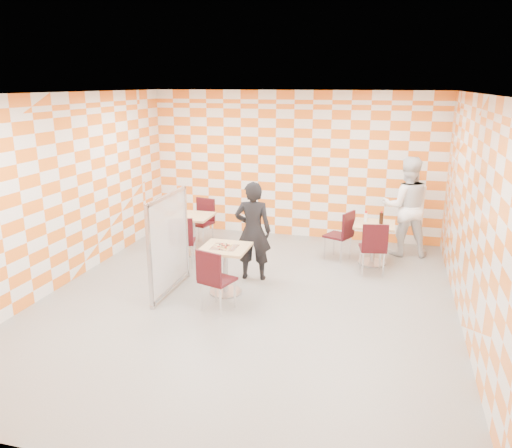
# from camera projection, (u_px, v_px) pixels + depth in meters

# --- Properties ---
(room_shell) EXTENTS (7.00, 7.00, 7.00)m
(room_shell) POSITION_uv_depth(u_px,v_px,m) (256.00, 195.00, 7.52)
(room_shell) COLOR gray
(room_shell) RESTS_ON ground
(main_table) EXTENTS (0.70, 0.70, 0.75)m
(main_table) POSITION_uv_depth(u_px,v_px,m) (225.00, 262.00, 7.59)
(main_table) COLOR #DCB976
(main_table) RESTS_ON ground
(second_table) EXTENTS (0.70, 0.70, 0.75)m
(second_table) POSITION_uv_depth(u_px,v_px,m) (374.00, 236.00, 8.84)
(second_table) COLOR #DCB976
(second_table) RESTS_ON ground
(empty_table) EXTENTS (0.70, 0.70, 0.75)m
(empty_table) POSITION_uv_depth(u_px,v_px,m) (193.00, 228.00, 9.39)
(empty_table) COLOR #DCB976
(empty_table) RESTS_ON ground
(chair_main_front) EXTENTS (0.53, 0.54, 0.92)m
(chair_main_front) POSITION_uv_depth(u_px,v_px,m) (214.00, 276.00, 6.94)
(chair_main_front) COLOR #380B10
(chair_main_front) RESTS_ON ground
(chair_second_front) EXTENTS (0.49, 0.50, 0.92)m
(chair_second_front) POSITION_uv_depth(u_px,v_px,m) (374.00, 245.00, 8.27)
(chair_second_front) COLOR #380B10
(chair_second_front) RESTS_ON ground
(chair_second_side) EXTENTS (0.56, 0.55, 0.92)m
(chair_second_side) POSITION_uv_depth(u_px,v_px,m) (343.00, 232.00, 9.00)
(chair_second_side) COLOR #380B10
(chair_second_side) RESTS_ON ground
(chair_empty_near) EXTENTS (0.52, 0.53, 0.92)m
(chair_empty_near) POSITION_uv_depth(u_px,v_px,m) (182.00, 238.00, 8.64)
(chair_empty_near) COLOR #380B10
(chair_empty_near) RESTS_ON ground
(chair_empty_far) EXTENTS (0.50, 0.51, 0.92)m
(chair_empty_far) POSITION_uv_depth(u_px,v_px,m) (203.00, 218.00, 9.93)
(chair_empty_far) COLOR #380B10
(chair_empty_far) RESTS_ON ground
(partition) EXTENTS (0.08, 1.38, 1.55)m
(partition) POSITION_uv_depth(u_px,v_px,m) (169.00, 243.00, 7.56)
(partition) COLOR white
(partition) RESTS_ON ground
(man_dark) EXTENTS (0.64, 0.47, 1.63)m
(man_dark) POSITION_uv_depth(u_px,v_px,m) (253.00, 231.00, 8.09)
(man_dark) COLOR black
(man_dark) RESTS_ON ground
(man_white) EXTENTS (1.00, 0.84, 1.86)m
(man_white) POSITION_uv_depth(u_px,v_px,m) (406.00, 206.00, 9.23)
(man_white) COLOR white
(man_white) RESTS_ON ground
(pizza_on_foil) EXTENTS (0.40, 0.40, 0.04)m
(pizza_on_foil) POSITION_uv_depth(u_px,v_px,m) (225.00, 246.00, 7.50)
(pizza_on_foil) COLOR silver
(pizza_on_foil) RESTS_ON main_table
(sport_bottle) EXTENTS (0.06, 0.06, 0.20)m
(sport_bottle) POSITION_uv_depth(u_px,v_px,m) (366.00, 217.00, 8.85)
(sport_bottle) COLOR white
(sport_bottle) RESTS_ON second_table
(soda_bottle) EXTENTS (0.07, 0.07, 0.23)m
(soda_bottle) POSITION_uv_depth(u_px,v_px,m) (381.00, 218.00, 8.73)
(soda_bottle) COLOR black
(soda_bottle) RESTS_ON second_table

